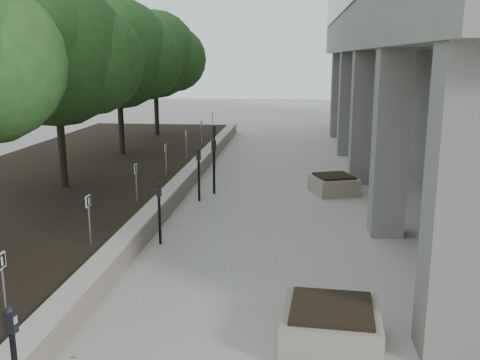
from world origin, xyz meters
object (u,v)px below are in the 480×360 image
at_px(parking_meter_4, 214,166).
at_px(parking_meter_3, 199,175).
at_px(planter_front, 331,326).
at_px(crabapple_tree_4, 119,77).
at_px(parking_meter_5, 214,147).
at_px(crabapple_tree_3, 57,84).
at_px(crabapple_tree_5, 155,73).
at_px(parking_meter_2, 159,214).
at_px(planter_back, 334,184).

bearing_deg(parking_meter_4, parking_meter_3, -125.04).
bearing_deg(parking_meter_4, planter_front, -88.11).
height_order(crabapple_tree_4, parking_meter_5, crabapple_tree_4).
xyz_separation_m(crabapple_tree_3, planter_front, (6.72, -7.00, -2.82)).
bearing_deg(crabapple_tree_5, crabapple_tree_3, -90.00).
xyz_separation_m(crabapple_tree_4, planter_front, (6.72, -12.00, -2.82)).
xyz_separation_m(parking_meter_2, planter_back, (3.87, 4.74, -0.38)).
bearing_deg(parking_meter_3, parking_meter_5, 88.13).
relative_size(crabapple_tree_3, crabapple_tree_4, 1.00).
height_order(crabapple_tree_5, parking_meter_4, crabapple_tree_5).
height_order(parking_meter_3, parking_meter_4, parking_meter_4).
height_order(crabapple_tree_5, planter_back, crabapple_tree_5).
height_order(parking_meter_3, planter_back, parking_meter_3).
distance_m(crabapple_tree_4, planter_back, 8.56).
relative_size(crabapple_tree_5, planter_front, 4.23).
distance_m(parking_meter_2, planter_back, 6.13).
relative_size(crabapple_tree_4, planter_back, 4.71).
bearing_deg(parking_meter_5, crabapple_tree_3, -136.40).
xyz_separation_m(crabapple_tree_3, parking_meter_5, (3.39, 4.71, -2.35)).
xyz_separation_m(parking_meter_2, parking_meter_3, (0.20, 3.51, 0.07)).
height_order(planter_front, planter_back, planter_front).
xyz_separation_m(crabapple_tree_3, parking_meter_2, (3.43, -3.19, -2.47)).
xyz_separation_m(parking_meter_3, parking_meter_4, (0.28, 0.86, 0.07)).
xyz_separation_m(crabapple_tree_4, parking_meter_4, (3.91, -3.82, -2.33)).
relative_size(crabapple_tree_4, planter_front, 4.23).
xyz_separation_m(parking_meter_3, parking_meter_5, (-0.24, 4.39, 0.04)).
relative_size(crabapple_tree_5, parking_meter_4, 3.45).
xyz_separation_m(parking_meter_4, planter_front, (2.81, -8.18, -0.49)).
bearing_deg(planter_front, crabapple_tree_3, 133.81).
bearing_deg(crabapple_tree_4, parking_meter_4, -44.33).
relative_size(crabapple_tree_4, parking_meter_2, 4.16).
height_order(crabapple_tree_3, parking_meter_2, crabapple_tree_3).
bearing_deg(parking_meter_5, parking_meter_2, -100.34).
bearing_deg(planter_back, crabapple_tree_3, -167.98).
height_order(crabapple_tree_4, parking_meter_2, crabapple_tree_4).
xyz_separation_m(crabapple_tree_3, crabapple_tree_4, (0.00, 5.00, 0.00)).
distance_m(parking_meter_4, planter_front, 8.66).
bearing_deg(crabapple_tree_4, parking_meter_2, -67.27).
bearing_deg(parking_meter_4, crabapple_tree_5, 96.86).
relative_size(crabapple_tree_4, parking_meter_5, 3.55).
distance_m(planter_front, planter_back, 8.57).
bearing_deg(parking_meter_3, parking_meter_2, -98.27).
distance_m(parking_meter_2, parking_meter_3, 3.51).
distance_m(parking_meter_3, planter_back, 3.90).
bearing_deg(parking_meter_5, parking_meter_4, -92.24).
bearing_deg(parking_meter_5, planter_back, -49.49).
height_order(parking_meter_4, planter_front, parking_meter_4).
bearing_deg(crabapple_tree_5, parking_meter_4, -66.09).
bearing_deg(planter_front, parking_meter_3, 112.87).
distance_m(parking_meter_2, parking_meter_5, 7.89).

